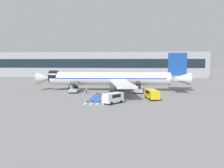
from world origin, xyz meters
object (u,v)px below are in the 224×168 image
airliner (112,79)px  service_van_0 (152,94)px  ground_crew_1 (86,90)px  boarding_stairs_forward (74,89)px  fuel_tanker (133,79)px  traffic_cone_1 (160,95)px  ground_crew_0 (119,89)px  boarding_stairs_aft (138,89)px  traffic_cone_0 (43,91)px  service_van_1 (113,97)px  baggage_cart (101,93)px  traffic_cone_2 (120,94)px  terminal_building (94,65)px

airliner → service_van_0: airliner is taller
ground_crew_1 → boarding_stairs_forward: bearing=-45.3°
fuel_tanker → traffic_cone_1: (6.13, -30.33, -1.48)m
ground_crew_0 → fuel_tanker: bearing=142.3°
boarding_stairs_aft → traffic_cone_0: boarding_stairs_aft is taller
airliner → service_van_1: size_ratio=9.44×
traffic_cone_0 → traffic_cone_1: size_ratio=1.06×
traffic_cone_0 → baggage_cart: bearing=-7.5°
boarding_stairs_forward → service_van_1: boarding_stairs_forward is taller
ground_crew_0 → traffic_cone_2: size_ratio=3.54×
baggage_cart → traffic_cone_0: 16.20m
service_van_1 → fuel_tanker: bearing=-57.6°
airliner → boarding_stairs_aft: 8.54m
traffic_cone_0 → terminal_building: (3.14, 64.40, 6.41)m
boarding_stairs_forward → boarding_stairs_aft: size_ratio=1.00×
traffic_cone_1 → terminal_building: terminal_building is taller
boarding_stairs_aft → terminal_building: bearing=107.1°
airliner → ground_crew_0: size_ratio=24.26×
baggage_cart → boarding_stairs_aft: bearing=-25.9°
baggage_cart → ground_crew_0: bearing=-22.9°
terminal_building → service_van_0: bearing=-71.1°
traffic_cone_1 → airliner: bearing=144.5°
airliner → traffic_cone_0: (-18.41, -4.85, -3.09)m
traffic_cone_2 → service_van_0: bearing=-36.9°
ground_crew_1 → traffic_cone_1: bearing=147.0°
boarding_stairs_aft → service_van_1: (-5.34, -15.42, 0.29)m
service_van_0 → traffic_cone_1: (2.36, 5.04, -0.98)m
service_van_1 → ground_crew_1: service_van_1 is taller
ground_crew_1 → traffic_cone_0: 12.21m
service_van_0 → terminal_building: 77.64m
boarding_stairs_aft → baggage_cart: boarding_stairs_aft is taller
boarding_stairs_aft → terminal_building: 67.72m
boarding_stairs_forward → baggage_cart: size_ratio=1.81×
service_van_0 → service_van_1: service_van_1 is taller
airliner → terminal_building: bearing=12.2°
ground_crew_1 → traffic_cone_2: ground_crew_1 is taller
fuel_tanker → service_van_1: bearing=-89.4°
fuel_tanker → airliner: bearing=-99.0°
boarding_stairs_forward → airliner: bearing=23.7°
traffic_cone_1 → traffic_cone_2: (-9.66, 0.44, -0.01)m
fuel_tanker → baggage_cart: (-8.39, -28.61, -1.49)m
boarding_stairs_forward → traffic_cone_0: bearing=178.2°
fuel_tanker → service_van_0: bearing=-77.3°
ground_crew_0 → ground_crew_1: size_ratio=1.11×
fuel_tanker → traffic_cone_0: (-24.45, -26.49, -1.47)m
baggage_cart → traffic_cone_1: (14.52, -1.73, 0.00)m
traffic_cone_0 → traffic_cone_2: traffic_cone_0 is taller
ground_crew_0 → terminal_building: bearing=165.5°
airliner → boarding_stairs_aft: airliner is taller
service_van_0 → traffic_cone_0: (-28.22, 8.88, -0.97)m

